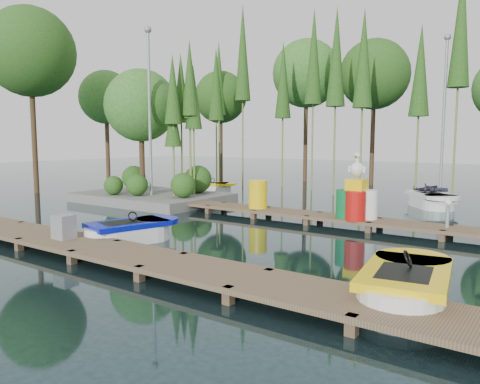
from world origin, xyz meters
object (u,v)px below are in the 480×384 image
Objects in this scene: utility_cabinet at (64,227)px; island at (151,128)px; yellow_barrel at (258,194)px; drum_cluster at (356,200)px; boat_blue at (130,232)px; boat_yellow_far at (211,188)px.

island is at bearing 123.15° from utility_cabinet.
utility_cabinet is 0.60× the size of yellow_barrel.
drum_cluster is at bearing -5.50° from island.
drum_cluster reaches higher than boat_blue.
island reaches higher than drum_cluster.
drum_cluster reaches higher than boat_yellow_far.
drum_cluster is at bearing 55.38° from utility_cabinet.
island is at bearing -96.34° from boat_yellow_far.
island is 11.47× the size of utility_cabinet.
boat_blue is 4.82× the size of utility_cabinet.
boat_blue is 2.89× the size of yellow_barrel.
utility_cabinet is 0.29× the size of drum_cluster.
boat_yellow_far is 7.71m from yellow_barrel.
drum_cluster is (9.81, -0.94, -2.29)m from island.
boat_blue is 6.73m from drum_cluster.
island is 2.38× the size of boat_blue.
island is 2.55× the size of boat_yellow_far.
utility_cabinet is 8.32m from drum_cluster.
boat_blue is 11.57m from boat_yellow_far.
yellow_barrel is (1.05, 7.00, 0.20)m from utility_cabinet.
island reaches higher than boat_blue.
drum_cluster is at bearing 66.54° from boat_blue.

